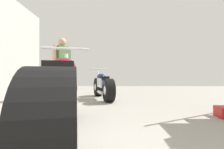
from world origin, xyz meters
name	(u,v)px	position (x,y,z in m)	size (l,w,h in m)	color
ground_plane	(108,113)	(0.00, 3.12, 0.00)	(14.95, 14.95, 0.00)	gray
motorcycle_maroon_cruiser	(62,97)	(-0.42, 1.96, 0.43)	(0.88, 2.23, 1.04)	black
motorcycle_black_naked	(103,86)	(-0.21, 4.86, 0.36)	(0.80, 1.84, 0.87)	black
mechanic_in_blue	(62,64)	(-1.40, 5.00, 0.98)	(0.43, 0.67, 1.73)	#4C4C4C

